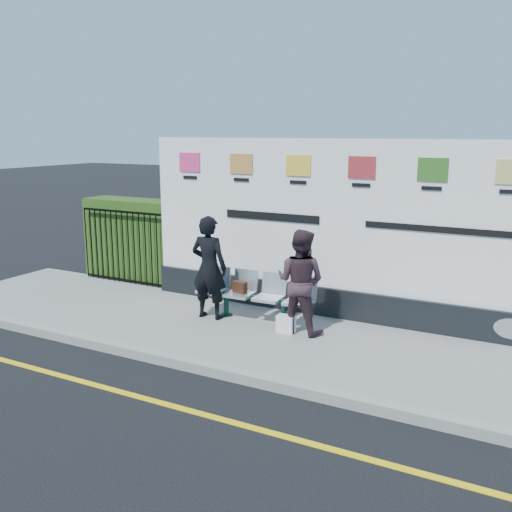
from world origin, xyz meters
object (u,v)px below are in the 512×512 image
(billboard, at_px, (360,244))
(woman_right, at_px, (300,281))
(woman_left, at_px, (209,267))
(bench, at_px, (254,307))

(billboard, relative_size, woman_right, 4.85)
(billboard, xyz_separation_m, woman_left, (-2.25, -1.11, -0.42))
(billboard, distance_m, bench, 2.06)
(billboard, xyz_separation_m, bench, (-1.52, -0.87, -1.08))
(bench, distance_m, woman_right, 1.10)
(bench, height_order, woman_right, woman_right)
(billboard, height_order, woman_right, billboard)
(woman_left, relative_size, woman_right, 1.06)
(woman_left, bearing_deg, billboard, -156.85)
(woman_right, bearing_deg, woman_left, 4.71)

